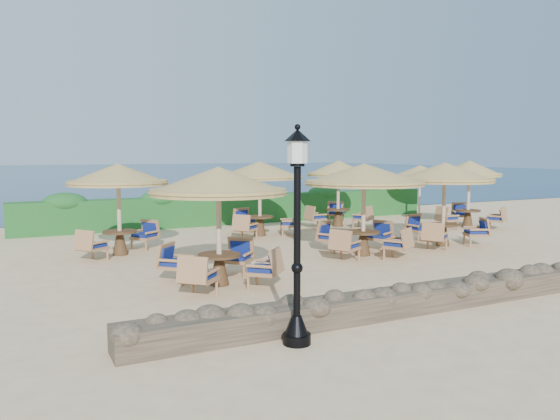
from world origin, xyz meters
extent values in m
plane|color=beige|center=(0.00, 0.00, 0.00)|extent=(120.00, 120.00, 0.00)
plane|color=#0B264C|center=(0.00, 70.00, 0.00)|extent=(160.00, 160.00, 0.00)
cube|color=#184C1E|center=(0.00, 7.20, 0.60)|extent=(18.00, 0.90, 1.20)
cube|color=brown|center=(0.00, -6.20, 0.22)|extent=(15.00, 0.65, 0.44)
cylinder|color=black|center=(-4.80, -6.80, 0.08)|extent=(0.44, 0.44, 0.16)
cone|color=black|center=(-4.80, -6.80, 0.30)|extent=(0.36, 0.36, 0.30)
cylinder|color=black|center=(-4.80, -6.80, 1.55)|extent=(0.11, 0.11, 2.40)
cylinder|color=silver|center=(-4.80, -6.80, 2.98)|extent=(0.30, 0.30, 0.36)
cone|color=black|center=(-4.80, -6.80, 3.22)|extent=(0.40, 0.40, 0.18)
cylinder|color=beige|center=(7.80, 5.20, 1.10)|extent=(0.10, 0.10, 2.20)
cone|color=olive|center=(7.80, 5.20, 2.18)|extent=(2.30, 2.30, 0.45)
cylinder|color=beige|center=(-4.59, -2.68, 1.20)|extent=(0.12, 0.12, 2.40)
cone|color=olive|center=(-4.59, -2.68, 2.38)|extent=(3.07, 3.07, 0.55)
cylinder|color=olive|center=(-4.59, -2.68, 2.10)|extent=(3.01, 3.01, 0.14)
cylinder|color=#4F341C|center=(-4.59, -2.68, 0.68)|extent=(0.96, 0.96, 0.06)
cone|color=#4F341C|center=(-4.59, -2.68, 0.33)|extent=(0.44, 0.44, 0.64)
cylinder|color=beige|center=(0.35, -1.14, 1.20)|extent=(0.12, 0.12, 2.40)
cone|color=olive|center=(0.35, -1.14, 2.38)|extent=(3.45, 3.45, 0.55)
cylinder|color=olive|center=(0.35, -1.14, 2.10)|extent=(3.38, 3.38, 0.14)
cylinder|color=#4F341C|center=(0.35, -1.14, 0.68)|extent=(0.96, 0.96, 0.06)
cone|color=#4F341C|center=(0.35, -1.14, 0.33)|extent=(0.44, 0.44, 0.64)
cylinder|color=beige|center=(3.61, -0.87, 1.20)|extent=(0.12, 0.12, 2.40)
cone|color=olive|center=(3.61, -0.87, 2.38)|extent=(3.06, 3.06, 0.55)
cylinder|color=olive|center=(3.61, -0.87, 2.10)|extent=(3.00, 3.00, 0.14)
cylinder|color=#4F341C|center=(3.61, -0.87, 0.68)|extent=(0.96, 0.96, 0.06)
cone|color=#4F341C|center=(3.61, -0.87, 0.33)|extent=(0.44, 0.44, 0.64)
cylinder|color=beige|center=(-5.95, 2.03, 1.20)|extent=(0.12, 0.12, 2.40)
cone|color=olive|center=(-5.95, 2.03, 2.38)|extent=(2.86, 2.86, 0.55)
cylinder|color=olive|center=(-5.95, 2.03, 2.10)|extent=(2.81, 2.81, 0.14)
cylinder|color=#4F341C|center=(-5.95, 2.03, 0.68)|extent=(0.96, 0.96, 0.06)
cone|color=#4F341C|center=(-5.95, 2.03, 0.33)|extent=(0.44, 0.44, 0.64)
cylinder|color=beige|center=(-0.79, 3.62, 1.20)|extent=(0.12, 0.12, 2.40)
cone|color=olive|center=(-0.79, 3.62, 2.38)|extent=(3.05, 3.05, 0.55)
cylinder|color=olive|center=(-0.79, 3.62, 2.10)|extent=(2.99, 2.99, 0.14)
cylinder|color=#4F341C|center=(-0.79, 3.62, 0.68)|extent=(0.96, 0.96, 0.06)
cone|color=#4F341C|center=(-0.79, 3.62, 0.33)|extent=(0.44, 0.44, 0.64)
cylinder|color=beige|center=(3.06, 4.53, 1.20)|extent=(0.12, 0.12, 2.40)
cone|color=olive|center=(3.06, 4.53, 2.38)|extent=(2.52, 2.52, 0.55)
cylinder|color=olive|center=(3.06, 4.53, 2.10)|extent=(2.47, 2.47, 0.14)
cylinder|color=#4F341C|center=(3.06, 4.53, 0.68)|extent=(0.96, 0.96, 0.06)
cone|color=#4F341C|center=(3.06, 4.53, 0.33)|extent=(0.44, 0.44, 0.64)
cylinder|color=beige|center=(7.48, 1.93, 1.20)|extent=(0.12, 0.12, 2.40)
cone|color=olive|center=(7.48, 1.93, 2.38)|extent=(2.46, 2.46, 0.55)
cylinder|color=olive|center=(7.48, 1.93, 2.10)|extent=(2.41, 2.41, 0.14)
cylinder|color=#4F341C|center=(7.48, 1.93, 0.68)|extent=(0.96, 0.96, 0.06)
cone|color=#4F341C|center=(7.48, 1.93, 0.33)|extent=(0.44, 0.44, 0.64)
camera|label=1|loc=(-8.65, -14.06, 2.96)|focal=35.00mm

